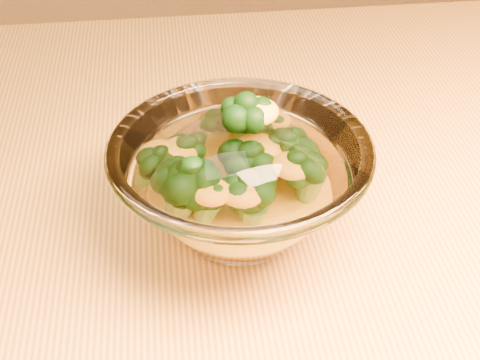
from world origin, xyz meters
name	(u,v)px	position (x,y,z in m)	size (l,w,h in m)	color
table	(123,301)	(0.00, 0.00, 0.65)	(1.20, 0.80, 0.75)	#C88D3C
glass_bowl	(240,184)	(0.11, -0.02, 0.80)	(0.21, 0.21, 0.09)	white
cheese_sauce	(240,203)	(0.11, -0.02, 0.78)	(0.10, 0.10, 0.03)	#FFB315
broccoli_heap	(235,165)	(0.11, -0.01, 0.81)	(0.14, 0.12, 0.08)	black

